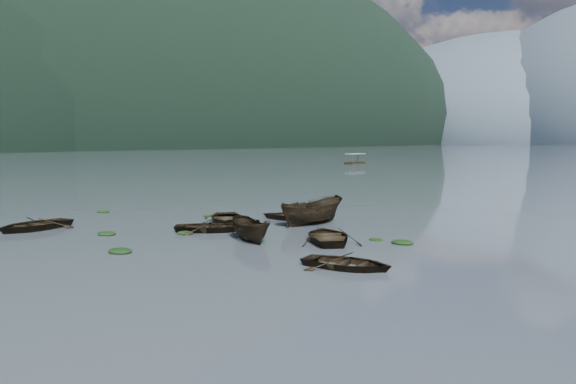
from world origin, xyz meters
The scene contains 20 objects.
ground_plane centered at (0.00, 0.00, 0.00)m, with size 2400.00×2400.00×0.00m, color #4A535D.
left_ridge_far centered at (-480.00, 250.00, 0.00)m, with size 560.00×1400.00×380.00m, color black.
haze_mtn_a centered at (-260.00, 900.00, 0.00)m, with size 520.00×520.00×280.00m, color #475666.
rowboat_0 centered at (-10.29, 0.91, 0.00)m, with size 3.24×4.54×0.94m, color black.
rowboat_1 centered at (-1.63, 6.95, 0.00)m, with size 3.03×4.24×0.88m, color black.
rowboat_2 centered at (2.28, 6.00, 0.00)m, with size 1.44×3.82×1.47m, color black.
rowboat_3 centered at (5.46, 8.44, 0.00)m, with size 3.16×4.43×0.92m, color black.
rowboat_4 centered at (9.53, 3.80, 0.00)m, with size 2.74×3.83×0.79m, color black.
rowboat_6 centered at (-3.76, 10.24, 0.00)m, with size 2.99×4.19×0.87m, color black.
rowboat_7 centered at (-0.96, 13.72, 0.00)m, with size 2.99×4.18×0.87m, color black.
rowboat_8 centered at (1.42, 12.64, 0.00)m, with size 1.84×4.90×1.89m, color black.
weed_clump_0 centered at (-5.33, 2.46, 0.00)m, with size 1.13×0.93×0.25m, color black.
weed_clump_1 centered at (-2.09, 5.34, 0.00)m, with size 1.03×0.82×0.23m, color black.
weed_clump_2 centered at (-0.53, -0.04, 0.00)m, with size 1.25×1.00×0.27m, color black.
weed_clump_3 centered at (7.28, 10.22, 0.00)m, with size 0.78×0.66×0.17m, color black.
weed_clump_4 centered at (5.17, 8.54, 0.00)m, with size 1.29×1.03×0.27m, color black.
weed_clump_5 centered at (-13.98, 8.00, 0.00)m, with size 1.05×0.85×0.22m, color black.
weed_clump_6 centered at (-6.35, 11.19, 0.00)m, with size 0.82×0.68×0.17m, color black.
weed_clump_7 centered at (8.85, 10.16, 0.00)m, with size 1.17×0.94×0.26m, color black.
pontoon_left centered at (-44.26, 92.66, 0.00)m, with size 2.28×5.48×2.10m, color black, non-canonical shape.
Camera 1 is at (21.64, -15.51, 5.25)m, focal length 35.00 mm.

